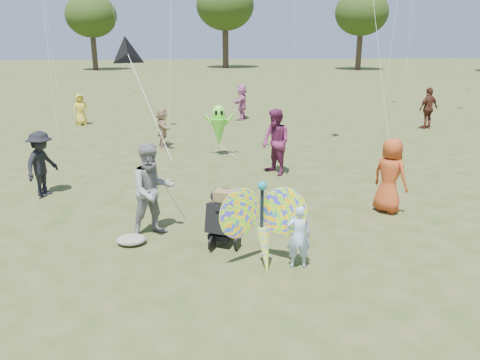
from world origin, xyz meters
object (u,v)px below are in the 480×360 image
at_px(adult_man, 152,190).
at_px(alien_kite, 219,128).
at_px(crowd_a, 390,176).
at_px(crowd_d, 162,128).
at_px(child_girl, 298,236).
at_px(crowd_g, 81,109).
at_px(butterfly_kite, 263,225).
at_px(crowd_b, 42,164).
at_px(crowd_j, 242,102).
at_px(crowd_e, 276,142).
at_px(jogging_stroller, 224,213).
at_px(crowd_h, 428,108).

relative_size(adult_man, alien_kite, 1.10).
distance_m(crowd_a, crowd_d, 9.13).
distance_m(child_girl, crowd_g, 16.21).
bearing_deg(butterfly_kite, crowd_b, 139.82).
bearing_deg(child_girl, adult_man, -27.72).
bearing_deg(crowd_j, crowd_b, -7.57).
relative_size(adult_man, crowd_a, 1.11).
bearing_deg(crowd_e, crowd_g, -167.22).
bearing_deg(adult_man, crowd_a, -16.85).
relative_size(crowd_b, jogging_stroller, 1.45).
xyz_separation_m(crowd_a, crowd_g, (-9.84, 11.93, -0.15)).
height_order(crowd_j, jogging_stroller, crowd_j).
bearing_deg(butterfly_kite, crowd_j, 86.81).
bearing_deg(crowd_g, crowd_b, -108.09).
relative_size(crowd_h, crowd_j, 1.06).
relative_size(crowd_d, butterfly_kite, 0.81).
height_order(crowd_a, alien_kite, alien_kite).
relative_size(crowd_g, crowd_j, 0.84).
height_order(crowd_d, alien_kite, alien_kite).
relative_size(crowd_a, crowd_j, 1.01).
bearing_deg(jogging_stroller, butterfly_kite, -35.66).
distance_m(adult_man, crowd_b, 4.09).
relative_size(crowd_d, jogging_stroller, 1.26).
bearing_deg(alien_kite, child_girl, -82.31).
bearing_deg(crowd_g, child_girl, -90.20).
xyz_separation_m(crowd_h, alien_kite, (-9.30, -4.25, 0.07)).
bearing_deg(crowd_h, adult_man, 19.49).
bearing_deg(crowd_a, crowd_e, -2.10).
height_order(adult_man, crowd_g, adult_man).
height_order(crowd_d, crowd_j, crowd_j).
relative_size(crowd_b, alien_kite, 0.96).
bearing_deg(crowd_h, crowd_d, -11.71).
bearing_deg(jogging_stroller, crowd_e, 94.33).
xyz_separation_m(crowd_e, crowd_g, (-7.70, 8.68, -0.25)).
relative_size(adult_man, crowd_j, 1.12).
bearing_deg(crowd_e, butterfly_kite, -39.43).
bearing_deg(alien_kite, butterfly_kite, -86.53).
xyz_separation_m(child_girl, butterfly_kite, (-0.61, 0.07, 0.21)).
bearing_deg(crowd_g, adult_man, -97.11).
xyz_separation_m(adult_man, alien_kite, (1.55, 6.55, 0.02)).
distance_m(crowd_g, butterfly_kite, 15.88).
bearing_deg(jogging_stroller, crowd_b, 168.90).
bearing_deg(crowd_d, crowd_e, -149.10).
relative_size(crowd_a, crowd_e, 0.90).
relative_size(child_girl, butterfly_kite, 0.66).
height_order(crowd_e, jogging_stroller, crowd_e).
distance_m(crowd_e, jogging_stroller, 4.97).
distance_m(child_girl, jogging_stroller, 1.71).
xyz_separation_m(crowd_e, crowd_h, (7.73, 6.60, -0.06)).
distance_m(adult_man, crowd_d, 8.06).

